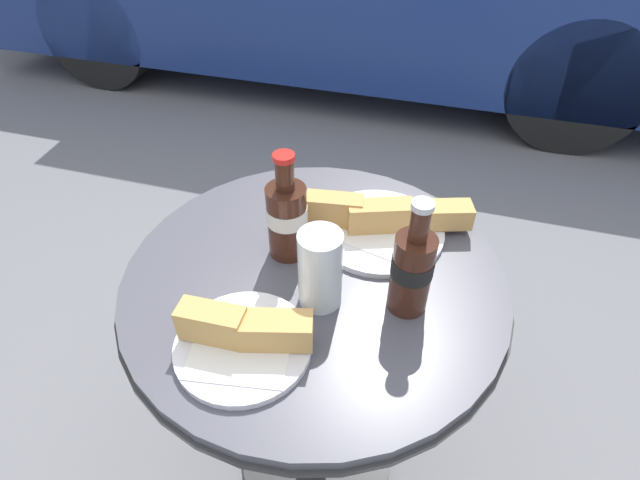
# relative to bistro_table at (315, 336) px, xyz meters

# --- Properties ---
(ground_plane) EXTENTS (30.00, 30.00, 0.00)m
(ground_plane) POSITION_rel_bistro_table_xyz_m (0.00, 0.00, -0.54)
(ground_plane) COLOR slate
(bistro_table) EXTENTS (0.70, 0.70, 0.72)m
(bistro_table) POSITION_rel_bistro_table_xyz_m (0.00, 0.00, 0.00)
(bistro_table) COLOR #333333
(bistro_table) RESTS_ON ground_plane
(cola_bottle_left) EXTENTS (0.07, 0.07, 0.22)m
(cola_bottle_left) POSITION_rel_bistro_table_xyz_m (0.17, -0.03, 0.27)
(cola_bottle_left) COLOR #3D1E14
(cola_bottle_left) RESTS_ON bistro_table
(cola_bottle_right) EXTENTS (0.07, 0.07, 0.21)m
(cola_bottle_right) POSITION_rel_bistro_table_xyz_m (-0.06, 0.04, 0.27)
(cola_bottle_right) COLOR #3D1E14
(cola_bottle_right) RESTS_ON bistro_table
(drinking_glass) EXTENTS (0.07, 0.07, 0.14)m
(drinking_glass) POSITION_rel_bistro_table_xyz_m (0.03, -0.06, 0.25)
(drinking_glass) COLOR #C68923
(drinking_glass) RESTS_ON bistro_table
(lunch_plate_near) EXTENTS (0.22, 0.21, 0.07)m
(lunch_plate_near) POSITION_rel_bistro_table_xyz_m (-0.06, -0.18, 0.21)
(lunch_plate_near) COLOR white
(lunch_plate_near) RESTS_ON bistro_table
(lunch_plate_far) EXTENTS (0.32, 0.25, 0.07)m
(lunch_plate_far) POSITION_rel_bistro_table_xyz_m (0.09, 0.15, 0.21)
(lunch_plate_far) COLOR white
(lunch_plate_far) RESTS_ON bistro_table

